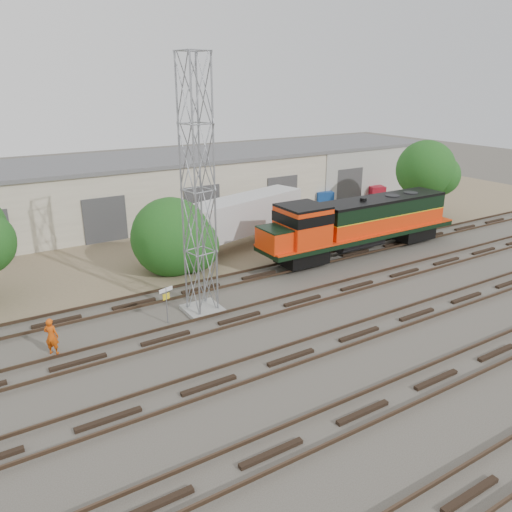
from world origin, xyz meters
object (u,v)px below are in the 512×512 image
locomotive (359,223)px  signal_tower (198,195)px  worker (51,336)px  semi_trailer (238,217)px

locomotive → signal_tower: 14.11m
signal_tower → worker: (-7.56, -0.41, -5.36)m
worker → semi_trailer: 16.67m
locomotive → worker: size_ratio=9.23×
worker → semi_trailer: size_ratio=0.14×
signal_tower → worker: bearing=-176.9°
locomotive → worker: (-20.83, -3.04, -1.35)m
locomotive → semi_trailer: 8.44m
signal_tower → worker: signal_tower is taller
semi_trailer → locomotive: bearing=-55.1°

